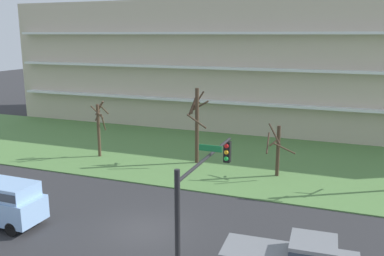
% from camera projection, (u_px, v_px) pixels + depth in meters
% --- Properties ---
extents(ground, '(160.00, 160.00, 0.00)m').
position_uv_depth(ground, '(144.00, 230.00, 21.64)').
color(ground, '#2D2D30').
extents(grass_lawn_strip, '(80.00, 16.00, 0.08)m').
position_uv_depth(grass_lawn_strip, '(223.00, 157.00, 34.40)').
color(grass_lawn_strip, '#547F42').
rests_on(grass_lawn_strip, ground).
extents(apartment_building, '(54.42, 12.36, 13.25)m').
position_uv_depth(apartment_building, '(260.00, 65.00, 45.46)').
color(apartment_building, beige).
rests_on(apartment_building, ground).
extents(tree_far_left, '(1.15, 1.37, 4.61)m').
position_uv_depth(tree_far_left, '(99.00, 126.00, 33.95)').
color(tree_far_left, '#4C3828').
rests_on(tree_far_left, ground).
extents(tree_left, '(1.80, 1.82, 5.89)m').
position_uv_depth(tree_left, '(197.00, 122.00, 32.13)').
color(tree_left, '#423023').
rests_on(tree_left, ground).
extents(tree_center, '(2.09, 1.93, 3.87)m').
position_uv_depth(tree_center, '(277.00, 149.00, 29.26)').
color(tree_center, '#423023').
rests_on(tree_center, ground).
extents(traffic_signal_mast, '(0.90, 5.88, 5.85)m').
position_uv_depth(traffic_signal_mast, '(200.00, 200.00, 15.01)').
color(traffic_signal_mast, black).
rests_on(traffic_signal_mast, ground).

